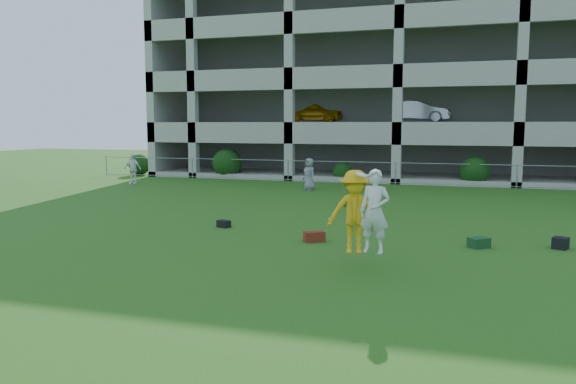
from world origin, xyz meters
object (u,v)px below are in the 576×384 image
(parking_garage, at_px, (413,81))
(crate_d, at_px, (560,243))
(bystander_b, at_px, (133,169))
(bystander_c, at_px, (309,174))
(frisbee_contest, at_px, (359,212))

(parking_garage, bearing_deg, crate_d, -75.57)
(bystander_b, height_order, bystander_c, bystander_b)
(bystander_c, relative_size, frisbee_contest, 0.79)
(bystander_b, distance_m, crate_d, 22.06)
(bystander_c, height_order, parking_garage, parking_garage)
(bystander_c, xyz_separation_m, frisbee_contest, (5.03, -14.07, 0.51))
(bystander_c, relative_size, crate_d, 4.44)
(bystander_b, relative_size, frisbee_contest, 0.83)
(crate_d, height_order, parking_garage, parking_garage)
(crate_d, xyz_separation_m, frisbee_contest, (-4.58, -3.58, 1.13))
(crate_d, bearing_deg, parking_garage, 104.43)
(crate_d, relative_size, frisbee_contest, 0.18)
(bystander_b, relative_size, crate_d, 4.61)
(bystander_b, height_order, parking_garage, parking_garage)
(frisbee_contest, height_order, parking_garage, parking_garage)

